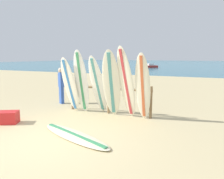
{
  "coord_description": "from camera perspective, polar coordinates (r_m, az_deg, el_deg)",
  "views": [
    {
      "loc": [
        3.38,
        -3.62,
        1.98
      ],
      "look_at": [
        0.33,
        3.25,
        0.8
      ],
      "focal_mm": 34.06,
      "sensor_mm": 36.0,
      "label": 1
    }
  ],
  "objects": [
    {
      "name": "surfboard_leaning_far_left",
      "position": [
        7.64,
        -11.23,
        1.2
      ],
      "size": [
        0.67,
        0.73,
        1.96
      ],
      "color": "white",
      "rests_on": "ground"
    },
    {
      "name": "surfboard_leaning_center_right",
      "position": [
        6.62,
        3.9,
        1.68
      ],
      "size": [
        0.63,
        0.94,
        2.3
      ],
      "color": "silver",
      "rests_on": "ground"
    },
    {
      "name": "surfboard_leaning_center_left",
      "position": [
        7.19,
        -3.83,
        1.13
      ],
      "size": [
        0.51,
        1.01,
        2.02
      ],
      "color": "white",
      "rests_on": "ground"
    },
    {
      "name": "beachgoer_standing",
      "position": [
        9.13,
        -13.49,
        1.44
      ],
      "size": [
        0.29,
        0.25,
        1.51
      ],
      "color": "#3359B2",
      "rests_on": "ground"
    },
    {
      "name": "surfboard_leaning_center",
      "position": [
        6.79,
        -0.15,
        1.45
      ],
      "size": [
        0.72,
        0.93,
        2.2
      ],
      "color": "silver",
      "rests_on": "ground"
    },
    {
      "name": "surfboard_leaning_right",
      "position": [
        6.51,
        8.27,
        0.59
      ],
      "size": [
        0.48,
        0.67,
        2.1
      ],
      "color": "silver",
      "rests_on": "ground"
    },
    {
      "name": "surfboard_leaning_left",
      "position": [
        7.41,
        -8.22,
        2.03
      ],
      "size": [
        0.53,
        0.62,
        2.21
      ],
      "color": "white",
      "rests_on": "ground"
    },
    {
      "name": "small_boat_offshore",
      "position": [
        38.27,
        10.31,
        6.2
      ],
      "size": [
        2.49,
        2.29,
        0.71
      ],
      "color": "#B22D28",
      "rests_on": "ocean_water"
    },
    {
      "name": "surfboard_rack",
      "position": [
        7.36,
        -0.95,
        -1.25
      ],
      "size": [
        3.09,
        0.09,
        1.04
      ],
      "color": "olive",
      "rests_on": "ground"
    },
    {
      "name": "ground_plane",
      "position": [
        5.33,
        -18.19,
        -13.36
      ],
      "size": [
        120.0,
        120.0,
        0.0
      ],
      "primitive_type": "plane",
      "color": "#CCB784"
    },
    {
      "name": "cooler_box",
      "position": [
        7.1,
        -26.27,
        -6.72
      ],
      "size": [
        0.72,
        0.64,
        0.36
      ],
      "primitive_type": "cube",
      "rotation": [
        0.0,
        0.0,
        0.5
      ],
      "color": "red",
      "rests_on": "ground"
    },
    {
      "name": "ocean_water",
      "position": [
        61.74,
        20.94,
        6.51
      ],
      "size": [
        120.0,
        80.0,
        0.01
      ],
      "primitive_type": "cube",
      "color": "teal",
      "rests_on": "ground"
    },
    {
      "name": "surfboard_lying_on_sand",
      "position": [
        5.48,
        -10.11,
        -12.05
      ],
      "size": [
        2.51,
        1.37,
        0.08
      ],
      "color": "beige",
      "rests_on": "ground"
    }
  ]
}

